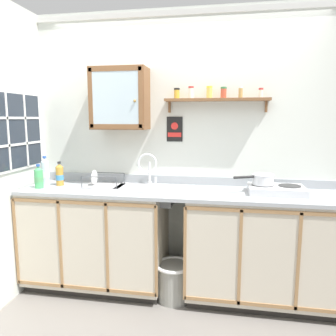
% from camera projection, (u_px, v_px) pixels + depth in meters
% --- Properties ---
extents(floor, '(5.87, 5.87, 0.00)m').
position_uv_depth(floor, '(171.00, 317.00, 2.64)').
color(floor, slate).
rests_on(floor, ground).
extents(back_wall, '(3.47, 0.07, 2.59)m').
position_uv_depth(back_wall, '(183.00, 149.00, 3.13)').
color(back_wall, silver).
rests_on(back_wall, ground).
extents(lower_cabinet_run, '(1.30, 0.60, 0.94)m').
position_uv_depth(lower_cabinet_run, '(97.00, 238.00, 3.08)').
color(lower_cabinet_run, black).
rests_on(lower_cabinet_run, ground).
extents(lower_cabinet_run_right, '(1.34, 0.60, 0.94)m').
position_uv_depth(lower_cabinet_run_right, '(264.00, 249.00, 2.81)').
color(lower_cabinet_run_right, black).
rests_on(lower_cabinet_run_right, ground).
extents(countertop, '(2.83, 0.62, 0.03)m').
position_uv_depth(countertop, '(178.00, 192.00, 2.87)').
color(countertop, '#9EA3A8').
rests_on(countertop, lower_cabinet_run).
extents(backsplash, '(2.83, 0.02, 0.08)m').
position_uv_depth(backsplash, '(182.00, 180.00, 3.14)').
color(backsplash, '#9EA3A8').
rests_on(backsplash, countertop).
extents(sink, '(0.58, 0.41, 0.44)m').
position_uv_depth(sink, '(147.00, 190.00, 2.96)').
color(sink, silver).
rests_on(sink, countertop).
extents(hot_plate_stove, '(0.46, 0.32, 0.07)m').
position_uv_depth(hot_plate_stove, '(276.00, 190.00, 2.75)').
color(hot_plate_stove, silver).
rests_on(hot_plate_stove, countertop).
extents(saucepan, '(0.35, 0.22, 0.09)m').
position_uv_depth(saucepan, '(262.00, 179.00, 2.78)').
color(saucepan, silver).
rests_on(saucepan, hot_plate_stove).
extents(bottle_soda_green_0, '(0.08, 0.08, 0.22)m').
position_uv_depth(bottle_soda_green_0, '(39.00, 177.00, 2.95)').
color(bottle_soda_green_0, '#4CB266').
rests_on(bottle_soda_green_0, countertop).
extents(bottle_juice_amber_1, '(0.07, 0.07, 0.23)m').
position_uv_depth(bottle_juice_amber_1, '(60.00, 175.00, 3.07)').
color(bottle_juice_amber_1, gold).
rests_on(bottle_juice_amber_1, countertop).
extents(bottle_water_clear_2, '(0.08, 0.08, 0.28)m').
position_uv_depth(bottle_water_clear_2, '(45.00, 172.00, 3.09)').
color(bottle_water_clear_2, silver).
rests_on(bottle_water_clear_2, countertop).
extents(dish_rack, '(0.36, 0.25, 0.15)m').
position_uv_depth(dish_rack, '(103.00, 185.00, 3.02)').
color(dish_rack, '#B2B2B7').
rests_on(dish_rack, countertop).
extents(wall_cabinet, '(0.52, 0.29, 0.56)m').
position_uv_depth(wall_cabinet, '(120.00, 99.00, 3.00)').
color(wall_cabinet, brown).
extents(spice_shelf, '(0.94, 0.14, 0.23)m').
position_uv_depth(spice_shelf, '(215.00, 98.00, 2.91)').
color(spice_shelf, brown).
extents(warning_sign, '(0.15, 0.01, 0.23)m').
position_uv_depth(warning_sign, '(175.00, 129.00, 3.08)').
color(warning_sign, black).
extents(window, '(0.03, 0.76, 0.70)m').
position_uv_depth(window, '(16.00, 131.00, 2.87)').
color(window, '#262D38').
extents(trash_bin, '(0.33, 0.33, 0.34)m').
position_uv_depth(trash_bin, '(174.00, 280.00, 2.88)').
color(trash_bin, gray).
rests_on(trash_bin, ground).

